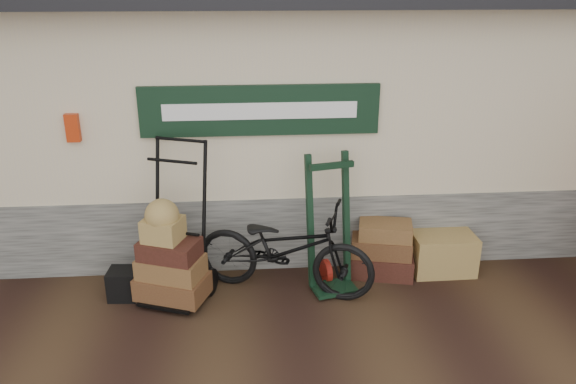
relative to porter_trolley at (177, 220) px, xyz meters
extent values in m
plane|color=black|center=(1.22, -0.51, -0.88)|extent=(80.00, 80.00, 0.00)
cube|color=#4C4C47|center=(1.22, 2.24, -0.43)|extent=(14.00, 3.54, 0.90)
cube|color=beige|center=(1.22, 2.24, 1.07)|extent=(14.00, 3.50, 2.10)
cube|color=black|center=(0.92, 0.46, 1.07)|extent=(2.60, 0.06, 0.55)
cube|color=white|center=(0.92, 0.42, 1.07)|extent=(2.10, 0.01, 0.18)
cube|color=#B52E0C|center=(-1.08, 0.46, 0.92)|extent=(0.14, 0.10, 0.30)
cube|color=olive|center=(3.05, 0.26, -0.64)|extent=(0.73, 0.48, 0.48)
cube|color=black|center=(-0.61, -0.04, -0.72)|extent=(0.35, 0.31, 0.33)
imported|color=black|center=(1.15, -0.04, -0.30)|extent=(1.33, 2.12, 1.16)
camera|label=1|loc=(0.74, -5.52, 2.42)|focal=35.00mm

